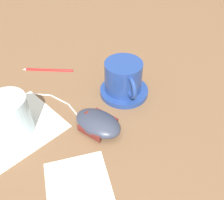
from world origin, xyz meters
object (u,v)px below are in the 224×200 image
Objects in this scene: saucer at (124,91)px; pen at (48,69)px; coffee_cup at (124,77)px; drinking_glass at (10,115)px; computer_mouse at (98,123)px.

saucer is 0.87× the size of pen.
saucer is 0.04m from coffee_cup.
drinking_glass is at bearing -36.18° from coffee_cup.
drinking_glass reaches higher than saucer.
drinking_glass is (0.22, -0.16, 0.04)m from saucer.
saucer is 0.27m from drinking_glass.
coffee_cup is 0.14m from computer_mouse.
drinking_glass is 0.23m from pen.
drinking_glass reaches higher than pen.
drinking_glass reaches higher than computer_mouse.
computer_mouse is 0.27m from pen.
drinking_glass is at bearing -36.87° from saucer.
computer_mouse is 0.86× the size of pen.
computer_mouse reaches higher than saucer.
pen is (0.01, -0.23, -0.05)m from coffee_cup.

